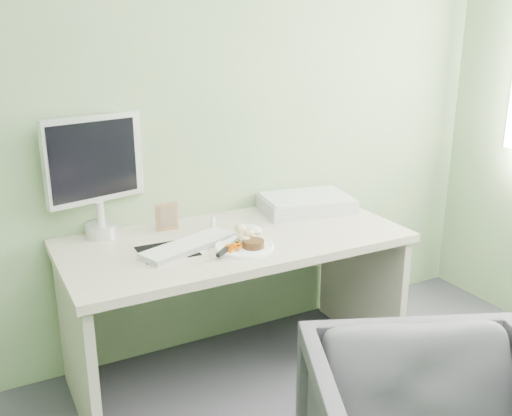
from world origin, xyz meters
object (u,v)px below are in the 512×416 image
scanner (306,204)px  desk (235,273)px  plate (244,247)px  monitor (95,170)px

scanner → desk: bearing=-150.1°
plate → monitor: (-0.52, 0.47, 0.31)m
plate → scanner: size_ratio=0.56×
desk → monitor: (-0.55, 0.32, 0.50)m
desk → monitor: 0.81m
desk → plate: size_ratio=6.08×
plate → monitor: 0.77m
plate → monitor: size_ratio=0.46×
plate → scanner: (0.54, 0.34, 0.03)m
desk → scanner: (0.51, 0.19, 0.22)m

